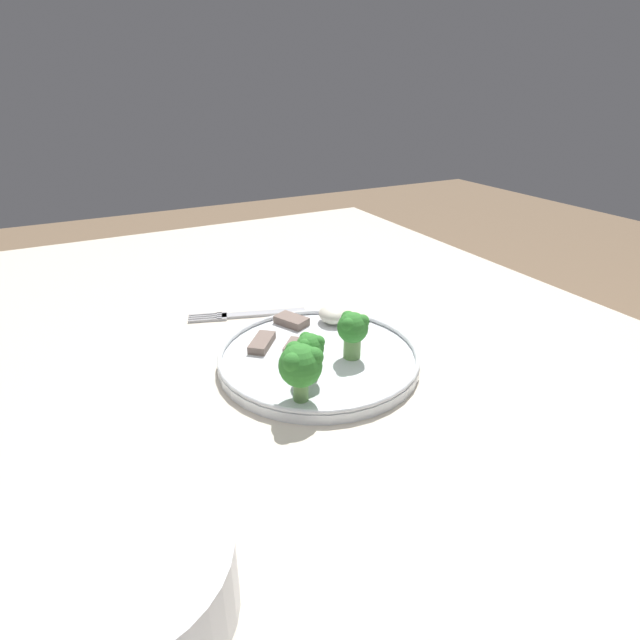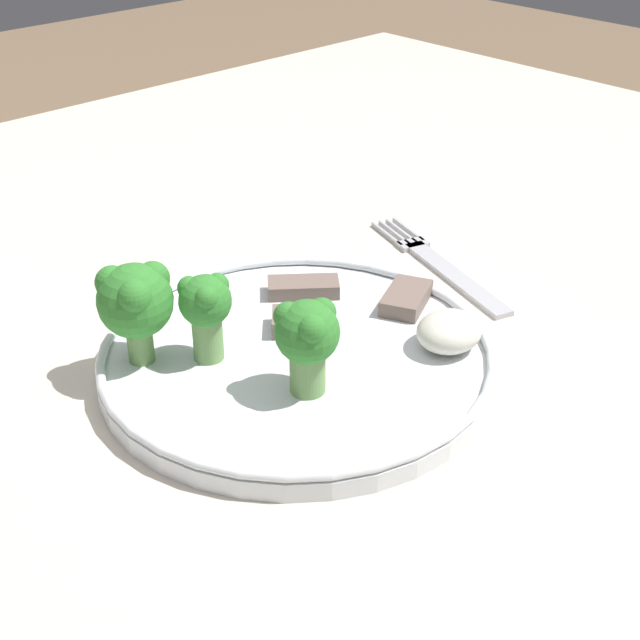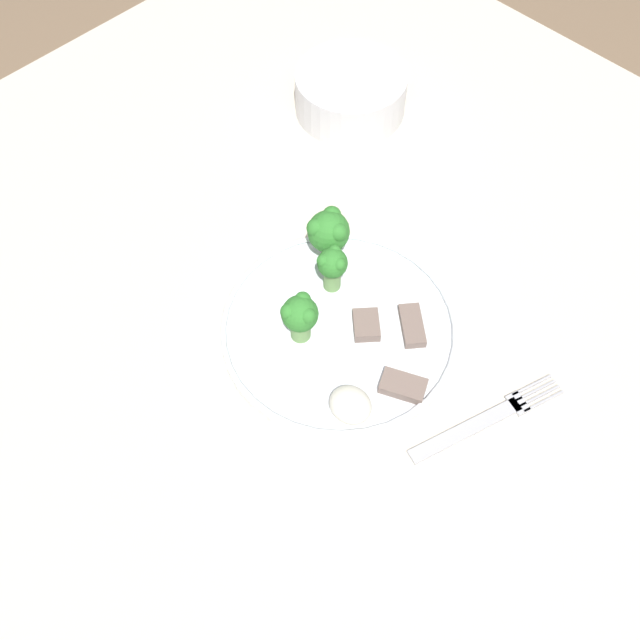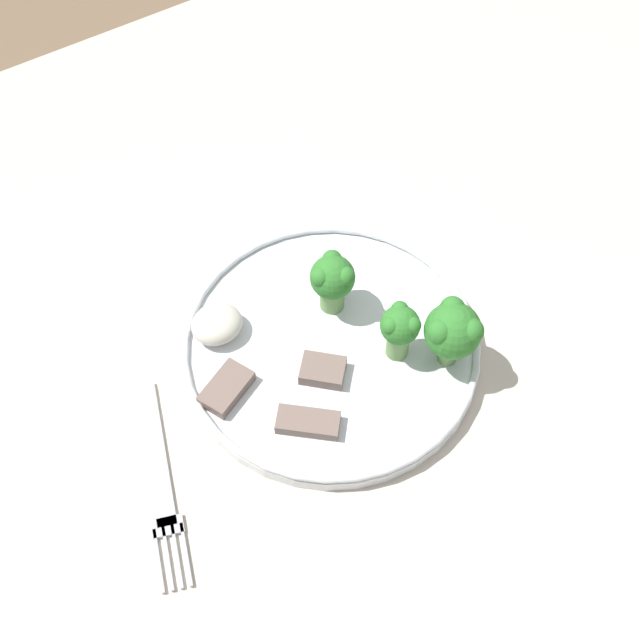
# 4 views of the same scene
# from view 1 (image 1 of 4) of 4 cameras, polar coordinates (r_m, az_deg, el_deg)

# --- Properties ---
(table) EXTENTS (1.30, 1.05, 0.73)m
(table) POSITION_cam_1_polar(r_m,az_deg,el_deg) (0.69, -6.02, -10.42)
(table) COLOR beige
(table) RESTS_ON ground_plane
(dinner_plate) EXTENTS (0.25, 0.25, 0.02)m
(dinner_plate) POSITION_cam_1_polar(r_m,az_deg,el_deg) (0.62, -0.15, -4.28)
(dinner_plate) COLOR white
(dinner_plate) RESTS_ON table
(fork) EXTENTS (0.07, 0.17, 0.00)m
(fork) POSITION_cam_1_polar(r_m,az_deg,el_deg) (0.75, -8.18, 0.63)
(fork) COLOR #B2B2B7
(fork) RESTS_ON table
(cream_bowl) EXTENTS (0.14, 0.14, 0.06)m
(cream_bowl) POSITION_cam_1_polar(r_m,az_deg,el_deg) (0.38, -21.29, -26.56)
(cream_bowl) COLOR silver
(cream_bowl) RESTS_ON table
(broccoli_floret_near_rim_left) EXTENTS (0.05, 0.05, 0.06)m
(broccoli_floret_near_rim_left) POSITION_cam_1_polar(r_m,az_deg,el_deg) (0.51, -2.26, -5.16)
(broccoli_floret_near_rim_left) COLOR #709E56
(broccoli_floret_near_rim_left) RESTS_ON dinner_plate
(broccoli_floret_center_left) EXTENTS (0.03, 0.03, 0.06)m
(broccoli_floret_center_left) POSITION_cam_1_polar(r_m,az_deg,el_deg) (0.55, -1.18, -3.51)
(broccoli_floret_center_left) COLOR #709E56
(broccoli_floret_center_left) RESTS_ON dinner_plate
(broccoli_floret_back_left) EXTENTS (0.04, 0.04, 0.06)m
(broccoli_floret_back_left) POSITION_cam_1_polar(r_m,az_deg,el_deg) (0.59, 3.75, -1.08)
(broccoli_floret_back_left) COLOR #709E56
(broccoli_floret_back_left) RESTS_ON dinner_plate
(meat_slice_front_slice) EXTENTS (0.05, 0.04, 0.01)m
(meat_slice_front_slice) POSITION_cam_1_polar(r_m,az_deg,el_deg) (0.69, -3.27, -0.07)
(meat_slice_front_slice) COLOR #756056
(meat_slice_front_slice) RESTS_ON dinner_plate
(meat_slice_middle_slice) EXTENTS (0.05, 0.05, 0.01)m
(meat_slice_middle_slice) POSITION_cam_1_polar(r_m,az_deg,el_deg) (0.64, -6.28, -2.49)
(meat_slice_middle_slice) COLOR #756056
(meat_slice_middle_slice) RESTS_ON dinner_plate
(meat_slice_rear_slice) EXTENTS (0.04, 0.04, 0.01)m
(meat_slice_rear_slice) POSITION_cam_1_polar(r_m,az_deg,el_deg) (0.62, -2.63, -3.17)
(meat_slice_rear_slice) COLOR #756056
(meat_slice_rear_slice) RESTS_ON dinner_plate
(sauce_dollop) EXTENTS (0.04, 0.04, 0.02)m
(sauce_dollop) POSITION_cam_1_polar(r_m,az_deg,el_deg) (0.69, 1.49, 0.65)
(sauce_dollop) COLOR silver
(sauce_dollop) RESTS_ON dinner_plate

